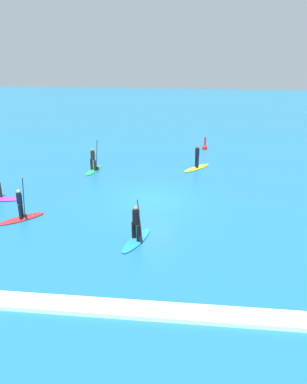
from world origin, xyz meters
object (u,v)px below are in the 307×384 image
at_px(surfer_on_red_board, 21,212).
at_px(surfer_on_blue_board, 136,232).
at_px(surfer_on_yellow_board, 197,162).
at_px(marker_buoy, 205,147).
at_px(surfer_on_green_board, 93,165).

bearing_deg(surfer_on_red_board, surfer_on_blue_board, -60.42).
height_order(surfer_on_yellow_board, marker_buoy, surfer_on_yellow_board).
bearing_deg(surfer_on_red_board, surfer_on_yellow_board, 2.69).
bearing_deg(marker_buoy, surfer_on_green_board, -138.48).
bearing_deg(surfer_on_blue_board, surfer_on_green_board, -138.45).
bearing_deg(surfer_on_green_board, marker_buoy, -38.90).
bearing_deg(surfer_on_green_board, surfer_on_blue_board, -145.92).
height_order(surfer_on_yellow_board, surfer_on_red_board, surfer_on_red_board).
bearing_deg(surfer_on_green_board, surfer_on_red_board, 178.49).
distance_m(surfer_on_blue_board, surfer_on_red_board, 6.66).
xyz_separation_m(surfer_on_green_board, surfer_on_yellow_board, (7.49, 1.46, -0.01)).
relative_size(surfer_on_blue_board, surfer_on_red_board, 1.17).
xyz_separation_m(surfer_on_green_board, surfer_on_blue_board, (4.73, -10.39, -0.01)).
relative_size(surfer_on_blue_board, marker_buoy, 2.35).
bearing_deg(surfer_on_blue_board, marker_buoy, -173.95).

